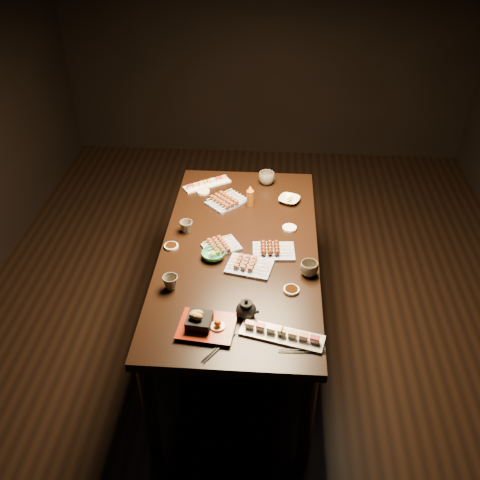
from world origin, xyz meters
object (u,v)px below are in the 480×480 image
tempura_tray (207,321)px  teacup_mid_right (309,269)px  edamame_bowl_cream (289,200)px  dining_table (239,296)px  sushi_platter_near (282,333)px  teacup_near_left (171,282)px  teacup_far_left (186,227)px  yakitori_plate_right (250,263)px  yakitori_plate_left (227,199)px  condiment_bottle (250,196)px  yakitori_plate_center (222,244)px  teacup_far_right (267,178)px  edamame_bowl_green (213,255)px  sushi_platter_far (207,183)px  teapot (246,308)px

tempura_tray → teacup_mid_right: (0.50, 0.44, -0.01)m
edamame_bowl_cream → dining_table: bearing=-119.0°
sushi_platter_near → dining_table: bearing=123.9°
teacup_near_left → teacup_far_left: 0.51m
tempura_tray → teacup_mid_right: tempura_tray is taller
tempura_tray → teacup_far_left: tempura_tray is taller
yakitori_plate_right → teacup_near_left: bearing=-141.9°
teacup_far_left → yakitori_plate_left: bearing=58.0°
sushi_platter_near → teacup_near_left: size_ratio=4.91×
teacup_far_left → dining_table: bearing=-23.2°
teacup_mid_right → condiment_bottle: size_ratio=0.68×
yakitori_plate_center → teacup_far_right: bearing=42.9°
teacup_mid_right → condiment_bottle: condiment_bottle is taller
yakitori_plate_left → edamame_bowl_green: bearing=-137.7°
dining_table → sushi_platter_far: size_ratio=5.50×
tempura_tray → yakitori_plate_right: bearing=75.3°
condiment_bottle → yakitori_plate_right: bearing=-87.2°
edamame_bowl_cream → teapot: (-0.22, -1.07, 0.03)m
edamame_bowl_cream → teacup_near_left: bearing=-124.9°
dining_table → condiment_bottle: size_ratio=12.54×
teacup_far_right → condiment_bottle: size_ratio=0.76×
yakitori_plate_left → teapot: (0.19, -1.03, 0.02)m
tempura_tray → teacup_mid_right: 0.67m
yakitori_plate_center → edamame_bowl_cream: 0.65m
yakitori_plate_right → condiment_bottle: condiment_bottle is taller
edamame_bowl_cream → teacup_far_right: size_ratio=1.21×
edamame_bowl_green → sushi_platter_near: bearing=-56.1°
teapot → teacup_far_left: bearing=143.5°
dining_table → teacup_far_right: 0.87m
dining_table → teacup_near_left: teacup_near_left is taller
tempura_tray → teacup_near_left: 0.36m
dining_table → teapot: bearing=-83.8°
teapot → yakitori_plate_center: bearing=131.2°
teacup_far_left → teapot: size_ratio=0.64×
sushi_platter_near → teacup_far_left: (-0.58, 0.82, 0.01)m
sushi_platter_far → teacup_far_left: size_ratio=4.25×
edamame_bowl_green → teacup_mid_right: (0.53, -0.11, 0.02)m
sushi_platter_far → teacup_near_left: teacup_near_left is taller
teacup_mid_right → teacup_far_right: (-0.26, 0.96, 0.00)m
dining_table → edamame_bowl_cream: 0.71m
teacup_far_right → teapot: teapot is taller
yakitori_plate_right → teacup_mid_right: size_ratio=2.47×
yakitori_plate_center → condiment_bottle: size_ratio=1.40×
tempura_tray → teacup_mid_right: bearing=47.3°
sushi_platter_near → teacup_mid_right: 0.49m
tempura_tray → teacup_near_left: size_ratio=3.29×
dining_table → condiment_bottle: bearing=84.3°
sushi_platter_far → teapot: teapot is taller
tempura_tray → teacup_far_right: 1.42m
teacup_near_left → yakitori_plate_center: bearing=57.8°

